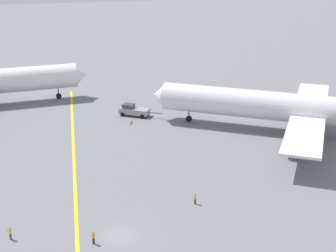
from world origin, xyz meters
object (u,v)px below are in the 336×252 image
Objects in this scene: airliner_being_pushed at (297,109)px; pushback_tug at (134,110)px; ground_crew_marshaller_foreground at (93,238)px; traffic_cone_wingtip_starboard at (131,123)px; ground_crew_ramp_agent_by_cones at (195,199)px; ground_crew_wing_walker_right at (10,233)px; traffic_cone_nose_right at (132,122)px.

airliner_being_pushed is 5.95× the size of pushback_tug.
ground_crew_marshaller_foreground is 43.57m from traffic_cone_wingtip_starboard.
ground_crew_ramp_agent_by_cones is at bearing -87.02° from traffic_cone_wingtip_starboard.
ground_crew_wing_walker_right is at bearing -175.04° from ground_crew_ramp_agent_by_cones.
traffic_cone_nose_right is (-29.72, 15.13, -4.86)m from airliner_being_pushed.
pushback_tug reaches higher than traffic_cone_nose_right.
airliner_being_pushed is 33.30× the size of ground_crew_ramp_agent_by_cones.
ground_crew_marshaller_foreground reaches higher than traffic_cone_nose_right.
traffic_cone_nose_right is at bearing 71.94° from ground_crew_marshaller_foreground.
traffic_cone_wingtip_starboard is (-1.86, -5.63, -0.93)m from pushback_tug.
ground_crew_ramp_agent_by_cones is 2.57× the size of traffic_cone_wingtip_starboard.
pushback_tug is 49.50m from ground_crew_marshaller_foreground.
airliner_being_pushed is 30.94× the size of ground_crew_wing_walker_right.
ground_crew_marshaller_foreground is (-15.28, -6.04, 0.05)m from ground_crew_ramp_agent_by_cones.
traffic_cone_wingtip_starboard is at bearing -111.59° from traffic_cone_nose_right.
traffic_cone_nose_right is (-1.41, 36.50, -0.52)m from ground_crew_ramp_agent_by_cones.
ground_crew_wing_walker_right is at bearing 158.59° from ground_crew_marshaller_foreground.
traffic_cone_nose_right is at bearing 58.50° from ground_crew_wing_walker_right.
ground_crew_marshaller_foreground is 44.74m from traffic_cone_nose_right.
ground_crew_ramp_agent_by_cones reaches higher than traffic_cone_nose_right.
airliner_being_pushed is at bearing -24.98° from traffic_cone_wingtip_starboard.
airliner_being_pushed is 34.68m from pushback_tug.
airliner_being_pushed is 33.62m from traffic_cone_wingtip_starboard.
traffic_cone_wingtip_starboard is at bearing 92.98° from ground_crew_ramp_agent_by_cones.
airliner_being_pushed reaches higher than ground_crew_marshaller_foreground.
traffic_cone_nose_right and traffic_cone_wingtip_starboard have the same top height.
ground_crew_marshaller_foreground reaches higher than ground_crew_ramp_agent_by_cones.
airliner_being_pushed is 85.68× the size of traffic_cone_wingtip_starboard.
ground_crew_marshaller_foreground is at bearing -147.85° from airliner_being_pushed.
airliner_being_pushed reaches higher than traffic_cone_nose_right.
ground_crew_wing_walker_right reaches higher than ground_crew_marshaller_foreground.
traffic_cone_nose_right is 1.00× the size of traffic_cone_wingtip_starboard.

